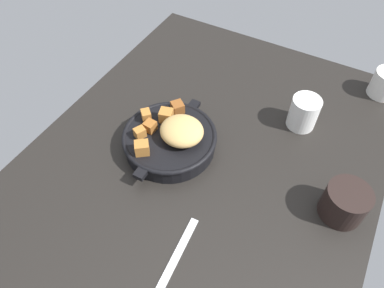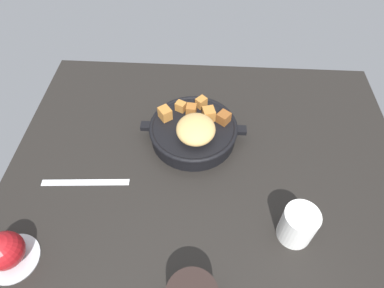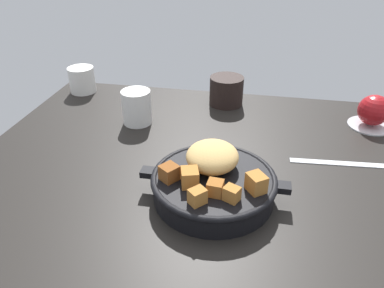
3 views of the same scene
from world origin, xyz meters
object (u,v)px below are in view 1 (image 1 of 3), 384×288
Objects in this scene: cast_iron_skillet at (171,138)px; white_creamer_pitcher at (304,113)px; coffee_mug_dark at (345,203)px; butter_knife at (173,263)px.

cast_iron_skillet is 33.55cm from white_creamer_pitcher.
coffee_mug_dark is at bearing 92.76° from cast_iron_skillet.
cast_iron_skillet is 2.94× the size of coffee_mug_dark.
white_creamer_pitcher is at bearing 131.76° from cast_iron_skillet.
coffee_mug_dark is at bearing 132.69° from butter_knife.
cast_iron_skillet is at bearing -152.36° from butter_knife.
butter_knife is 2.26× the size of coffee_mug_dark.
cast_iron_skillet is at bearing -87.24° from coffee_mug_dark.
butter_knife is (24.59, 15.08, -3.12)cm from cast_iron_skillet.
coffee_mug_dark is (-1.94, 40.20, 0.53)cm from cast_iron_skillet.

